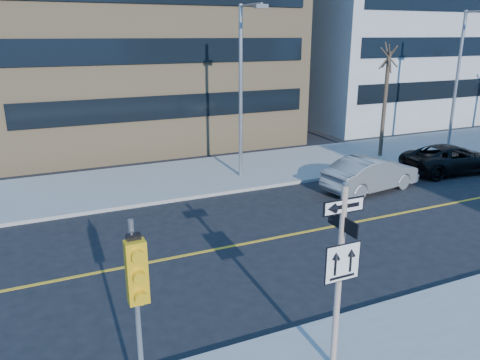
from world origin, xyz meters
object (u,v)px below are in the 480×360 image
traffic_signal (138,289)px  streetlight_a (243,82)px  sign_pole (340,269)px  streetlight_b (461,72)px  street_tree_west (389,60)px  parked_car_c (451,159)px  parked_car_b (371,174)px

traffic_signal → streetlight_a: (8.00, 13.42, 1.73)m
sign_pole → streetlight_b: (18.00, 13.27, 2.32)m
traffic_signal → streetlight_b: 25.83m
streetlight_b → street_tree_west: bearing=173.8°
parked_car_c → traffic_signal: bearing=124.1°
sign_pole → street_tree_west: (13.00, 13.81, 3.09)m
streetlight_b → traffic_signal: bearing=-148.6°
sign_pole → street_tree_west: street_tree_west is taller
sign_pole → street_tree_west: 19.22m
sign_pole → parked_car_c: sign_pole is taller
parked_car_c → streetlight_a: 11.60m
streetlight_a → street_tree_west: bearing=3.5°
street_tree_west → parked_car_b: bearing=-134.5°
parked_car_b → street_tree_west: size_ratio=0.75×
streetlight_a → street_tree_west: 9.05m
sign_pole → traffic_signal: 4.05m
parked_car_c → street_tree_west: street_tree_west is taller
parked_car_b → parked_car_c: bearing=-92.0°
sign_pole → parked_car_c: bearing=34.9°
traffic_signal → parked_car_c: bearing=29.0°
streetlight_a → traffic_signal: bearing=-120.8°
traffic_signal → streetlight_a: size_ratio=0.50×
streetlight_b → street_tree_west: (-5.00, 0.54, 0.77)m
parked_car_b → streetlight_a: (-4.63, 3.90, 3.97)m
parked_car_b → streetlight_a: streetlight_a is taller
parked_car_c → streetlight_b: size_ratio=0.65×
sign_pole → streetlight_a: streetlight_a is taller
sign_pole → parked_car_c: 17.60m
sign_pole → traffic_signal: bearing=-177.9°
streetlight_a → street_tree_west: streetlight_a is taller
parked_car_b → streetlight_b: (9.37, 3.90, 3.97)m
traffic_signal → streetlight_b: size_ratio=0.50×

